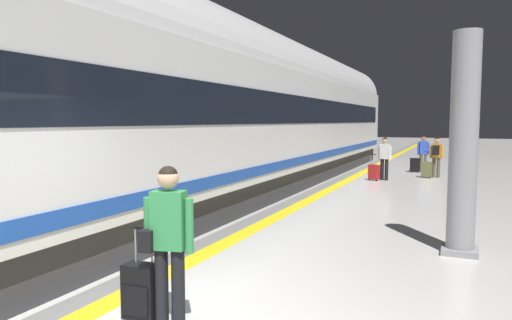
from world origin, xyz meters
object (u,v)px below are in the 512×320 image
(high_speed_train, at_px, (240,109))
(passenger_far, at_px, (423,151))
(rolling_suitcase_foreground, at_px, (141,291))
(passenger_mid, at_px, (436,154))
(platform_pillar, at_px, (463,149))
(suitcase_mid, at_px, (427,169))
(passenger_near, at_px, (385,155))
(suitcase_far, at_px, (415,165))
(suitcase_near, at_px, (374,172))
(traveller_foreground, at_px, (167,235))

(high_speed_train, bearing_deg, passenger_far, 63.75)
(rolling_suitcase_foreground, relative_size, passenger_far, 0.66)
(rolling_suitcase_foreground, relative_size, passenger_mid, 0.67)
(high_speed_train, xyz_separation_m, platform_pillar, (5.84, -3.77, -0.78))
(high_speed_train, bearing_deg, suitcase_mid, 55.81)
(passenger_near, relative_size, suitcase_mid, 1.56)
(suitcase_mid, bearing_deg, high_speed_train, -124.19)
(passenger_far, xyz_separation_m, suitcase_far, (-0.32, -0.12, -0.58))
(passenger_far, distance_m, suitcase_far, 0.67)
(high_speed_train, height_order, suitcase_near, high_speed_train)
(passenger_mid, xyz_separation_m, platform_pillar, (0.91, -10.80, 0.80))
(passenger_far, bearing_deg, rolling_suitcase_foreground, -95.44)
(traveller_foreground, distance_m, suitcase_mid, 14.89)
(passenger_mid, height_order, passenger_far, passenger_far)
(suitcase_mid, bearing_deg, suitcase_far, 107.92)
(passenger_mid, relative_size, suitcase_mid, 1.54)
(traveller_foreground, height_order, passenger_far, traveller_foreground)
(suitcase_far, bearing_deg, suitcase_near, -107.17)
(high_speed_train, distance_m, passenger_near, 6.51)
(traveller_foreground, xyz_separation_m, rolling_suitcase_foreground, (-0.34, -0.02, -0.64))
(high_speed_train, relative_size, traveller_foreground, 17.96)
(rolling_suitcase_foreground, height_order, passenger_far, passenger_far)
(suitcase_mid, bearing_deg, suitcase_near, -135.56)
(passenger_near, height_order, passenger_far, passenger_near)
(passenger_near, bearing_deg, suitcase_mid, 44.84)
(suitcase_mid, xyz_separation_m, suitcase_far, (-0.60, 1.87, -0.01))
(high_speed_train, xyz_separation_m, rolling_suitcase_foreground, (2.73, -8.03, -2.15))
(high_speed_train, xyz_separation_m, suitcase_mid, (4.61, 6.79, -2.16))
(high_speed_train, bearing_deg, passenger_near, 59.17)
(rolling_suitcase_foreground, bearing_deg, suitcase_mid, 82.75)
(high_speed_train, relative_size, passenger_near, 19.55)
(suitcase_near, bearing_deg, suitcase_mid, 44.44)
(high_speed_train, distance_m, platform_pillar, 6.99)
(traveller_foreground, height_order, platform_pillar, platform_pillar)
(passenger_near, bearing_deg, platform_pillar, -74.18)
(rolling_suitcase_foreground, xyz_separation_m, passenger_far, (1.60, 16.81, 0.55))
(platform_pillar, bearing_deg, high_speed_train, 147.17)
(traveller_foreground, relative_size, suitcase_mid, 1.70)
(high_speed_train, relative_size, suitcase_near, 31.60)
(traveller_foreground, height_order, passenger_mid, traveller_foreground)
(suitcase_far, distance_m, platform_pillar, 12.64)
(high_speed_train, height_order, suitcase_mid, high_speed_train)
(traveller_foreground, xyz_separation_m, suitcase_mid, (1.55, 14.80, -0.65))
(suitcase_near, xyz_separation_m, passenger_mid, (2.01, 1.90, 0.60))
(suitcase_near, relative_size, passenger_far, 0.62)
(suitcase_far, bearing_deg, platform_pillar, -81.62)
(traveller_foreground, relative_size, suitcase_far, 2.87)
(traveller_foreground, distance_m, rolling_suitcase_foreground, 0.72)
(suitcase_mid, relative_size, platform_pillar, 0.28)
(traveller_foreground, distance_m, suitcase_near, 13.15)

